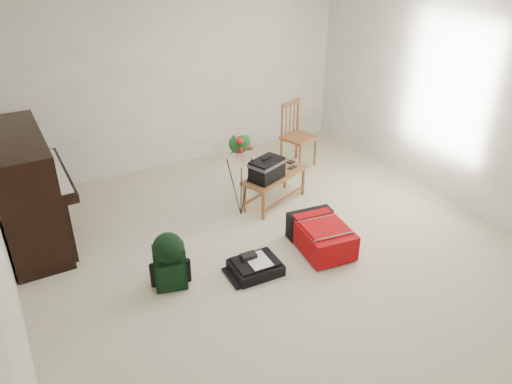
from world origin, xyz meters
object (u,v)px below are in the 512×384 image
piano (27,193)px  green_backpack (169,259)px  flower_stand (240,175)px  red_suitcase (319,233)px  bench (267,170)px  dining_chair (298,136)px  black_duffel (255,266)px

piano → green_backpack: 1.82m
flower_stand → piano: bearing=157.3°
red_suitcase → green_backpack: 1.65m
piano → flower_stand: piano is taller
piano → green_backpack: size_ratio=2.50×
bench → green_backpack: (-1.60, -0.91, -0.16)m
red_suitcase → dining_chair: bearing=70.5°
dining_chair → flower_stand: (-1.36, -0.86, 0.08)m
black_duffel → flower_stand: size_ratio=0.46×
bench → dining_chair: dining_chair is taller
flower_stand → green_backpack: bearing=-151.4°
piano → dining_chair: size_ratio=1.62×
piano → black_duffel: size_ratio=3.02×
piano → black_duffel: 2.55m
dining_chair → bench: bearing=-157.4°
green_backpack → red_suitcase: bearing=10.8°
piano → green_backpack: (1.01, -1.49, -0.27)m
bench → red_suitcase: bench is taller
black_duffel → bench: bearing=57.2°
piano → bench: piano is taller
bench → red_suitcase: size_ratio=1.24×
dining_chair → flower_stand: bearing=-165.1°
piano → flower_stand: bearing=-15.6°
black_duffel → green_backpack: 0.88m
piano → bench: bearing=-12.5°
bench → red_suitcase: bearing=-108.9°
bench → dining_chair: size_ratio=1.06×
green_backpack → black_duffel: bearing=1.6°
bench → black_duffel: bench is taller
dining_chair → green_backpack: (-2.58, -1.73, -0.12)m
piano → dining_chair: (3.59, 0.23, -0.15)m
piano → red_suitcase: size_ratio=1.90×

